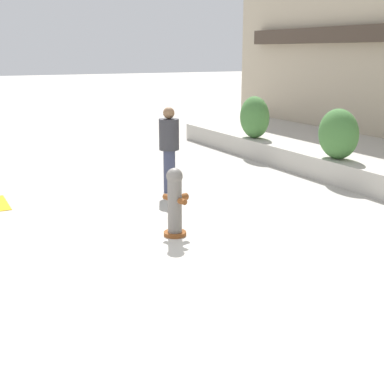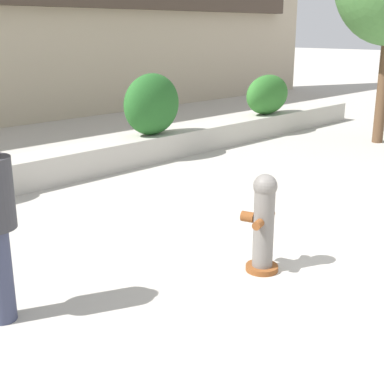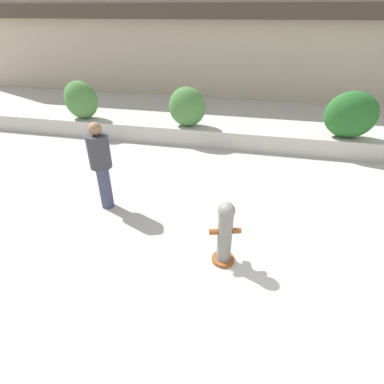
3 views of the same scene
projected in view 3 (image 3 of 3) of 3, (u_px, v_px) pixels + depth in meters
name	position (u px, v px, depth m)	size (l,w,h in m)	color
ground_plane	(256.00, 342.00, 3.55)	(120.00, 120.00, 0.00)	#B2ADA3
planter_wall_low	(265.00, 140.00, 8.43)	(18.00, 0.70, 0.50)	#B7B2A8
hedge_bush_0	(81.00, 100.00, 9.04)	(1.06, 0.65, 1.13)	#427538
hedge_bush_1	(187.00, 107.00, 8.43)	(1.05, 0.67, 1.10)	#427538
hedge_bush_2	(351.00, 115.00, 7.61)	(1.30, 0.70, 1.20)	#235B23
fire_hydrant	(225.00, 233.00, 4.43)	(0.48, 0.48, 1.08)	brown
pedestrian	(101.00, 162.00, 5.51)	(0.57, 0.57, 1.73)	#383D56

